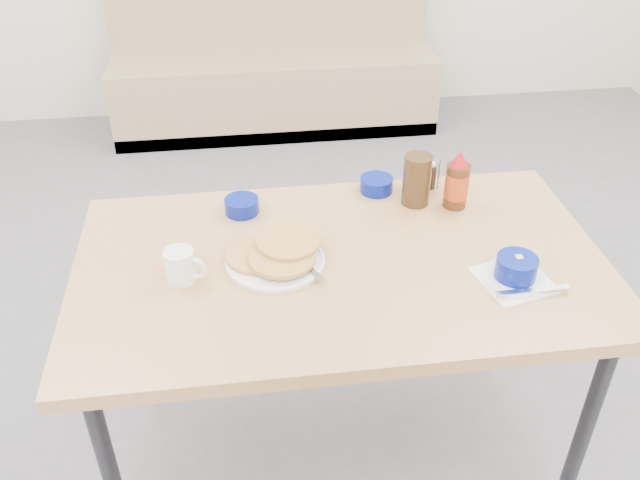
{
  "coord_description": "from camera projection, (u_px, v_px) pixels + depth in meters",
  "views": [
    {
      "loc": [
        -0.25,
        -1.17,
        1.83
      ],
      "look_at": [
        -0.05,
        0.26,
        0.82
      ],
      "focal_mm": 38.0,
      "sensor_mm": 36.0,
      "label": 1
    }
  ],
  "objects": [
    {
      "name": "grits_setting",
      "position": [
        516.0,
        271.0,
        1.7
      ],
      "size": [
        0.22,
        0.2,
        0.07
      ],
      "rotation": [
        0.0,
        0.0,
        0.23
      ],
      "color": "white",
      "rests_on": "dining_table"
    },
    {
      "name": "pancake_plate",
      "position": [
        276.0,
        256.0,
        1.77
      ],
      "size": [
        0.26,
        0.26,
        0.05
      ],
      "rotation": [
        0.0,
        0.0,
        0.11
      ],
      "color": "white",
      "rests_on": "dining_table"
    },
    {
      "name": "coffee_mug",
      "position": [
        181.0,
        266.0,
        1.69
      ],
      "size": [
        0.11,
        0.08,
        0.09
      ],
      "rotation": [
        0.0,
        0.0,
        -0.41
      ],
      "color": "white",
      "rests_on": "dining_table"
    },
    {
      "name": "syrup_bottle",
      "position": [
        457.0,
        183.0,
        1.97
      ],
      "size": [
        0.07,
        0.07,
        0.18
      ],
      "rotation": [
        0.0,
        0.0,
        -0.4
      ],
      "color": "#47230F",
      "rests_on": "dining_table"
    },
    {
      "name": "booth_bench",
      "position": [
        273.0,
        67.0,
        4.08
      ],
      "size": [
        1.9,
        0.56,
        1.22
      ],
      "color": "tan",
      "rests_on": "ground"
    },
    {
      "name": "sugar_wrapper",
      "position": [
        164.0,
        268.0,
        1.76
      ],
      "size": [
        0.04,
        0.03,
        0.0
      ],
      "primitive_type": "cube",
      "rotation": [
        0.0,
        0.0,
        0.22
      ],
      "color": "#FC5459",
      "rests_on": "dining_table"
    },
    {
      "name": "dining_table",
      "position": [
        341.0,
        279.0,
        1.82
      ],
      "size": [
        1.4,
        0.8,
        0.76
      ],
      "color": "tan",
      "rests_on": "ground"
    },
    {
      "name": "amber_tumbler",
      "position": [
        417.0,
        180.0,
        1.98
      ],
      "size": [
        0.09,
        0.09,
        0.15
      ],
      "primitive_type": "cylinder",
      "rotation": [
        0.0,
        0.0,
        -0.04
      ],
      "color": "#392512",
      "rests_on": "dining_table"
    },
    {
      "name": "butter_bowl",
      "position": [
        376.0,
        185.0,
        2.07
      ],
      "size": [
        0.1,
        0.1,
        0.05
      ],
      "rotation": [
        0.0,
        0.0,
        -0.17
      ],
      "color": "navy",
      "rests_on": "dining_table"
    },
    {
      "name": "condiment_caddy",
      "position": [
        425.0,
        177.0,
        2.08
      ],
      "size": [
        0.09,
        0.06,
        0.1
      ],
      "rotation": [
        0.0,
        0.0,
        0.17
      ],
      "color": "silver",
      "rests_on": "dining_table"
    },
    {
      "name": "creamer_bowl",
      "position": [
        242.0,
        206.0,
        1.97
      ],
      "size": [
        0.1,
        0.1,
        0.04
      ],
      "rotation": [
        0.0,
        0.0,
        -0.22
      ],
      "color": "navy",
      "rests_on": "dining_table"
    }
  ]
}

